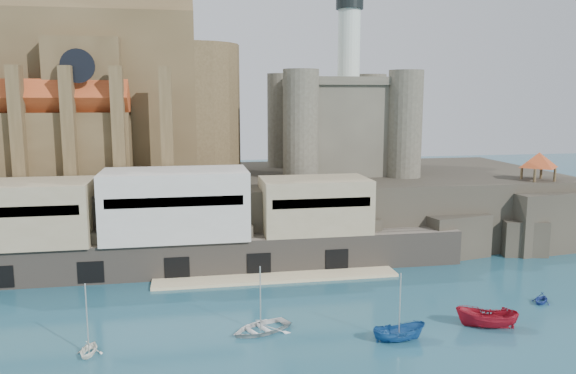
% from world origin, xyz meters
% --- Properties ---
extents(ground, '(300.00, 300.00, 0.00)m').
position_xyz_m(ground, '(0.00, 0.00, 0.00)').
color(ground, '#1B4859').
rests_on(ground, ground).
extents(promontory, '(100.00, 36.00, 10.00)m').
position_xyz_m(promontory, '(-0.19, 39.37, 4.92)').
color(promontory, black).
rests_on(promontory, ground).
extents(quay, '(70.00, 12.00, 13.05)m').
position_xyz_m(quay, '(-10.19, 23.07, 6.07)').
color(quay, '#655C51').
rests_on(quay, ground).
extents(church, '(47.00, 25.93, 30.51)m').
position_xyz_m(church, '(-24.13, 41.85, 22.13)').
color(church, '#4E3D24').
rests_on(church, promontory).
extents(castle_keep, '(21.20, 21.20, 29.30)m').
position_xyz_m(castle_keep, '(16.08, 41.08, 18.31)').
color(castle_keep, '#4B483B').
rests_on(castle_keep, promontory).
extents(rock_outcrop, '(14.50, 10.50, 8.70)m').
position_xyz_m(rock_outcrop, '(42.00, 25.84, 4.02)').
color(rock_outcrop, black).
rests_on(rock_outcrop, ground).
extents(pavilion, '(6.40, 6.40, 5.40)m').
position_xyz_m(pavilion, '(42.00, 26.00, 12.73)').
color(pavilion, '#4E3D24').
rests_on(pavilion, rock_outcrop).
extents(boat_2, '(2.03, 1.98, 5.05)m').
position_xyz_m(boat_2, '(10.20, -1.49, 0.00)').
color(boat_2, '#1C4E8A').
rests_on(boat_2, ground).
extents(boat_4, '(2.96, 2.11, 3.13)m').
position_xyz_m(boat_4, '(-17.26, 0.63, 0.00)').
color(boat_4, white).
rests_on(boat_4, ground).
extents(boat_5, '(2.88, 2.84, 5.93)m').
position_xyz_m(boat_5, '(19.65, -0.19, 0.00)').
color(boat_5, maroon).
rests_on(boat_5, ground).
extents(boat_6, '(2.97, 4.41, 6.01)m').
position_xyz_m(boat_6, '(-1.99, 2.83, 0.00)').
color(boat_6, silver).
rests_on(boat_6, ground).
extents(boat_7, '(2.72, 2.83, 2.83)m').
position_xyz_m(boat_7, '(28.95, 4.86, 0.00)').
color(boat_7, navy).
rests_on(boat_7, ground).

